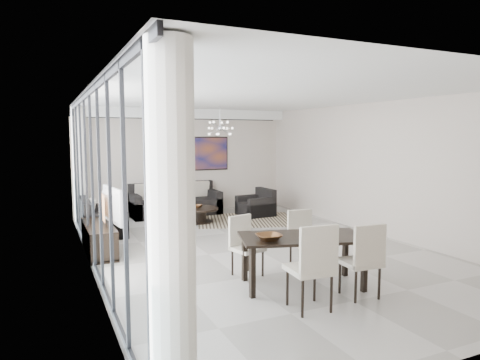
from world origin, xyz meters
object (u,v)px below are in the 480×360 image
coffee_table (197,214)px  dining_table (303,242)px  tv_console (99,238)px  sofa_main (175,204)px  television (106,206)px

coffee_table → dining_table: (-0.11, -4.95, 0.44)m
coffee_table → dining_table: bearing=-91.3°
coffee_table → tv_console: 3.14m
coffee_table → tv_console: bearing=-144.8°
dining_table → sofa_main: bearing=90.9°
sofa_main → television: television is taller
coffee_table → sofa_main: 1.25m
coffee_table → television: size_ratio=0.90×
sofa_main → television: 3.79m
coffee_table → dining_table: size_ratio=0.54×
dining_table → tv_console: bearing=128.1°
sofa_main → television: bearing=-126.0°
sofa_main → television: (-2.20, -3.03, 0.57)m
tv_console → television: (0.16, 0.02, 0.60)m
sofa_main → tv_console: sofa_main is taller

